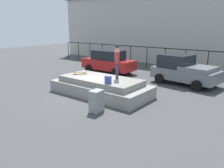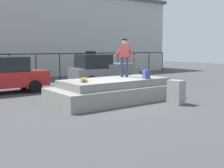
# 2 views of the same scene
# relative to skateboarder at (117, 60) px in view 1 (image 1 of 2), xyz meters

# --- Properties ---
(ground_plane) EXTENTS (60.00, 60.00, 0.00)m
(ground_plane) POSITION_rel_skateboarder_xyz_m (-1.04, -0.74, -1.93)
(ground_plane) COLOR #424244
(concrete_ledge) EXTENTS (5.49, 2.51, 0.93)m
(concrete_ledge) POSITION_rel_skateboarder_xyz_m (-0.83, -0.37, -1.50)
(concrete_ledge) COLOR gray
(concrete_ledge) RESTS_ON ground_plane
(skateboarder) EXTENTS (0.71, 0.81, 1.70)m
(skateboarder) POSITION_rel_skateboarder_xyz_m (0.00, 0.00, 0.00)
(skateboarder) COLOR #2D334C
(skateboarder) RESTS_ON concrete_ledge
(skateboard) EXTENTS (0.62, 0.80, 0.12)m
(skateboard) POSITION_rel_skateboarder_xyz_m (-2.36, -0.41, -0.90)
(skateboard) COLOR brown
(skateboard) RESTS_ON concrete_ledge
(backpack) EXTENTS (0.29, 0.22, 0.38)m
(backpack) POSITION_rel_skateboarder_xyz_m (0.30, -1.13, -0.81)
(backpack) COLOR #3F4C99
(backpack) RESTS_ON concrete_ledge
(car_red_sedan_near) EXTENTS (4.31, 2.00, 1.80)m
(car_red_sedan_near) POSITION_rel_skateboarder_xyz_m (-4.16, 4.46, -1.02)
(car_red_sedan_near) COLOR #B21E1E
(car_red_sedan_near) RESTS_ON ground_plane
(car_grey_pickup_mid) EXTENTS (4.32, 2.63, 1.85)m
(car_grey_pickup_mid) POSITION_rel_skateboarder_xyz_m (1.89, 4.65, -1.01)
(car_grey_pickup_mid) COLOR slate
(car_grey_pickup_mid) RESTS_ON ground_plane
(utility_box) EXTENTS (0.50, 0.64, 0.96)m
(utility_box) POSITION_rel_skateboarder_xyz_m (0.69, -2.43, -1.45)
(utility_box) COLOR gray
(utility_box) RESTS_ON ground_plane
(fence_row) EXTENTS (24.06, 0.06, 1.90)m
(fence_row) POSITION_rel_skateboarder_xyz_m (-1.04, 8.13, -0.65)
(fence_row) COLOR black
(fence_row) RESTS_ON ground_plane
(warehouse_building) EXTENTS (29.80, 8.13, 7.02)m
(warehouse_building) POSITION_rel_skateboarder_xyz_m (-1.04, 14.55, 1.59)
(warehouse_building) COLOR #B2B2AD
(warehouse_building) RESTS_ON ground_plane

